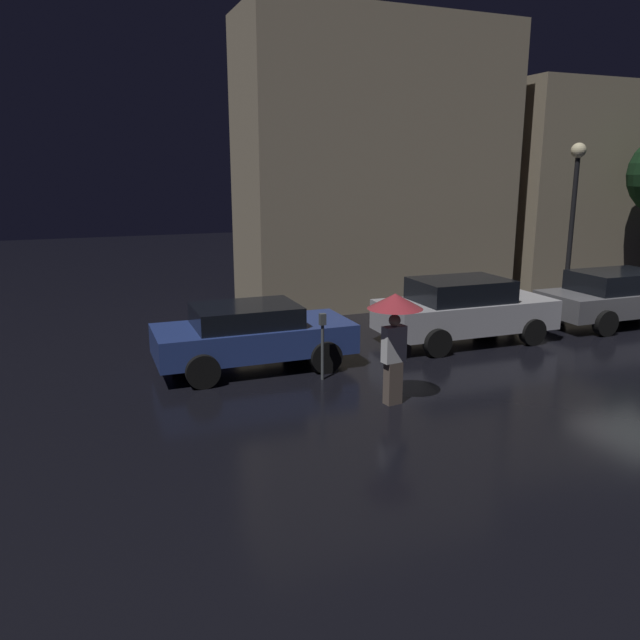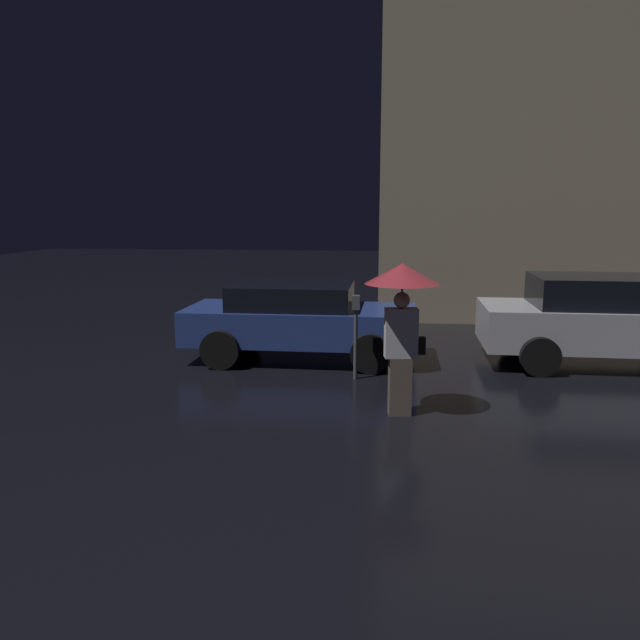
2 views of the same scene
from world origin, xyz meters
The scene contains 8 objects.
building_facade_left centered at (-4.06, 6.50, 4.10)m, with size 8.13×3.00×8.20m.
building_facade_right centered at (4.12, 6.50, 3.40)m, with size 6.72×3.00×6.79m.
parked_car_blue centered at (-9.45, 1.29, 0.71)m, with size 4.01×1.91×1.33m.
parked_car_silver centered at (-4.26, 1.42, 0.78)m, with size 4.18×1.95×1.51m.
parked_car_grey centered at (0.57, 1.40, 0.74)m, with size 4.33×1.92×1.41m.
pedestrian_with_umbrella centered at (-7.74, -1.58, 1.52)m, with size 0.94×0.94×1.95m.
parking_meter centered at (-8.40, 0.06, 0.81)m, with size 0.12×0.10×1.32m.
street_lamp_near centered at (0.84, 3.60, 3.27)m, with size 0.42×0.42×4.73m.
Camera 1 is at (-12.72, -10.61, 3.94)m, focal length 35.00 mm.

